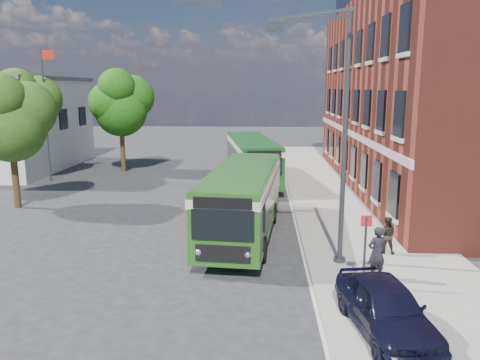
{
  "coord_description": "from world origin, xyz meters",
  "views": [
    {
      "loc": [
        2.29,
        -18.54,
        6.47
      ],
      "look_at": [
        1.28,
        2.98,
        2.2
      ],
      "focal_mm": 35.0,
      "sensor_mm": 36.0,
      "label": 1
    }
  ],
  "objects_px": {
    "street_lamp": "(334,136)",
    "bus_rear": "(252,156)",
    "bus_front": "(243,195)",
    "parked_car": "(386,307)"
  },
  "relations": [
    {
      "from": "street_lamp",
      "to": "bus_rear",
      "type": "relative_size",
      "value": 0.81
    },
    {
      "from": "bus_rear",
      "to": "bus_front",
      "type": "bearing_deg",
      "value": -90.56
    },
    {
      "from": "bus_front",
      "to": "parked_car",
      "type": "bearing_deg",
      "value": -64.39
    },
    {
      "from": "bus_front",
      "to": "bus_rear",
      "type": "height_order",
      "value": "same"
    },
    {
      "from": "bus_front",
      "to": "parked_car",
      "type": "height_order",
      "value": "bus_front"
    },
    {
      "from": "street_lamp",
      "to": "parked_car",
      "type": "distance_m",
      "value": 6.48
    },
    {
      "from": "bus_rear",
      "to": "parked_car",
      "type": "relative_size",
      "value": 2.66
    },
    {
      "from": "street_lamp",
      "to": "parked_car",
      "type": "xyz_separation_m",
      "value": [
        0.71,
        -5.1,
        -3.93
      ]
    },
    {
      "from": "street_lamp",
      "to": "bus_front",
      "type": "distance_m",
      "value": 5.59
    },
    {
      "from": "bus_front",
      "to": "parked_car",
      "type": "xyz_separation_m",
      "value": [
        4.06,
        -8.47,
        -0.97
      ]
    }
  ]
}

